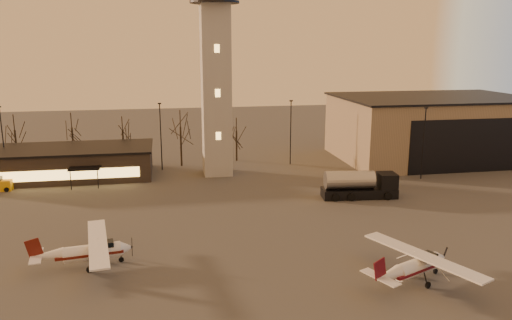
{
  "coord_description": "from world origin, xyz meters",
  "views": [
    {
      "loc": [
        -7.35,
        -40.76,
        18.46
      ],
      "look_at": [
        2.6,
        13.0,
        5.82
      ],
      "focal_mm": 35.0,
      "sensor_mm": 36.0,
      "label": 1
    }
  ],
  "objects_px": {
    "control_tower": "(216,61)",
    "cessna_front": "(419,268)",
    "fuel_truck": "(359,187)",
    "terminal": "(62,163)",
    "cessna_rear": "(94,254)",
    "hangar": "(432,128)"
  },
  "relations": [
    {
      "from": "cessna_front",
      "to": "fuel_truck",
      "type": "relative_size",
      "value": 1.15
    },
    {
      "from": "terminal",
      "to": "fuel_truck",
      "type": "xyz_separation_m",
      "value": [
        37.96,
        -16.79,
        -0.81
      ]
    },
    {
      "from": "hangar",
      "to": "cessna_rear",
      "type": "xyz_separation_m",
      "value": [
        -49.75,
        -33.25,
        -4.09
      ]
    },
    {
      "from": "cessna_front",
      "to": "cessna_rear",
      "type": "xyz_separation_m",
      "value": [
        -25.9,
        7.64,
        0.0
      ]
    },
    {
      "from": "terminal",
      "to": "fuel_truck",
      "type": "height_order",
      "value": "terminal"
    },
    {
      "from": "control_tower",
      "to": "fuel_truck",
      "type": "xyz_separation_m",
      "value": [
        15.96,
        -14.81,
        -14.98
      ]
    },
    {
      "from": "cessna_rear",
      "to": "fuel_truck",
      "type": "height_order",
      "value": "fuel_truck"
    },
    {
      "from": "cessna_rear",
      "to": "fuel_truck",
      "type": "xyz_separation_m",
      "value": [
        29.71,
        14.46,
        0.28
      ]
    },
    {
      "from": "terminal",
      "to": "cessna_front",
      "type": "relative_size",
      "value": 2.34
    },
    {
      "from": "terminal",
      "to": "control_tower",
      "type": "bearing_deg",
      "value": -5.15
    },
    {
      "from": "fuel_truck",
      "to": "cessna_front",
      "type": "bearing_deg",
      "value": -93.97
    },
    {
      "from": "cessna_front",
      "to": "terminal",
      "type": "bearing_deg",
      "value": 107.61
    },
    {
      "from": "terminal",
      "to": "fuel_truck",
      "type": "distance_m",
      "value": 41.51
    },
    {
      "from": "control_tower",
      "to": "cessna_front",
      "type": "bearing_deg",
      "value": -71.78
    },
    {
      "from": "cessna_front",
      "to": "hangar",
      "type": "bearing_deg",
      "value": 36.08
    },
    {
      "from": "hangar",
      "to": "cessna_rear",
      "type": "distance_m",
      "value": 59.98
    },
    {
      "from": "cessna_rear",
      "to": "terminal",
      "type": "bearing_deg",
      "value": 96.49
    },
    {
      "from": "cessna_rear",
      "to": "fuel_truck",
      "type": "relative_size",
      "value": 1.2
    },
    {
      "from": "terminal",
      "to": "cessna_rear",
      "type": "bearing_deg",
      "value": -75.22
    },
    {
      "from": "cessna_front",
      "to": "fuel_truck",
      "type": "height_order",
      "value": "fuel_truck"
    },
    {
      "from": "fuel_truck",
      "to": "terminal",
      "type": "bearing_deg",
      "value": 161.94
    },
    {
      "from": "control_tower",
      "to": "terminal",
      "type": "xyz_separation_m",
      "value": [
        -21.99,
        1.98,
        -14.17
      ]
    }
  ]
}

